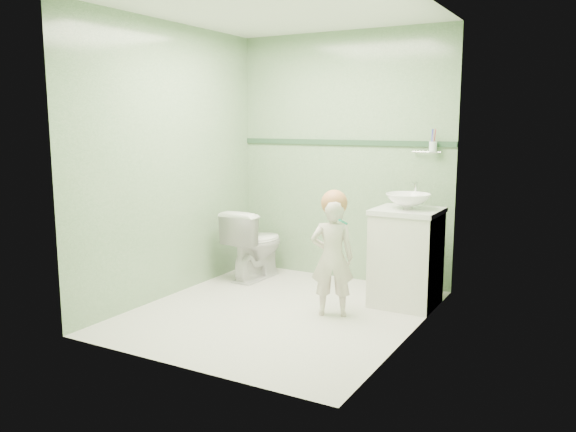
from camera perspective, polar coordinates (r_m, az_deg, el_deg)
The scene contains 12 objects.
ground at distance 4.85m, azimuth -0.88°, elevation -9.38°, with size 2.50×2.50×0.00m, color silver.
room_shell at distance 4.61m, azimuth -0.91°, elevation 4.90°, with size 2.50×2.54×2.40m.
trim_stripe at distance 5.71m, azimuth 5.38°, elevation 7.20°, with size 2.20×0.02×0.05m, color #2C4C33.
vanity at distance 5.03m, azimuth 11.51°, elevation -4.14°, with size 0.52×0.50×0.80m, color white.
counter at distance 4.96m, azimuth 11.66°, elevation 0.47°, with size 0.54×0.52×0.04m, color white.
basin at distance 4.94m, azimuth 11.69°, elevation 1.43°, with size 0.37×0.37×0.13m, color white.
faucet at distance 5.11m, azimuth 12.35°, elevation 2.56°, with size 0.03×0.13×0.18m.
cup_holder at distance 5.35m, azimuth 13.96°, elevation 6.63°, with size 0.26×0.07×0.21m.
toilet at distance 5.79m, azimuth -3.26°, elevation -2.73°, with size 0.39×0.68×0.70m, color white.
toddler at distance 4.67m, azimuth 4.36°, elevation -4.10°, with size 0.35×0.23×0.95m, color beige.
hair_cap at distance 4.61m, azimuth 4.56°, elevation 1.29°, with size 0.21×0.21×0.21m, color #B57447.
teal_toothbrush at distance 4.48m, azimuth 5.34°, elevation -0.51°, with size 0.10×0.14×0.08m.
Camera 1 is at (2.31, -3.98, 1.55)m, focal length 36.27 mm.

